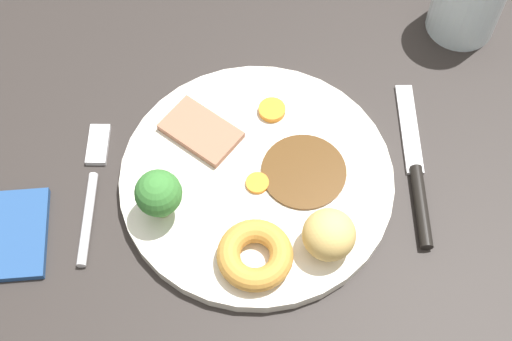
# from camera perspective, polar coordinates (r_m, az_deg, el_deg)

# --- Properties ---
(dining_table) EXTENTS (1.20, 0.84, 0.04)m
(dining_table) POSITION_cam_1_polar(r_m,az_deg,el_deg) (0.71, 0.10, -2.30)
(dining_table) COLOR #2B2623
(dining_table) RESTS_ON ground
(dinner_plate) EXTENTS (0.26, 0.26, 0.01)m
(dinner_plate) POSITION_cam_1_polar(r_m,az_deg,el_deg) (0.70, -0.00, -0.69)
(dinner_plate) COLOR silver
(dinner_plate) RESTS_ON dining_table
(gravy_pool) EXTENTS (0.08, 0.08, 0.00)m
(gravy_pool) POSITION_cam_1_polar(r_m,az_deg,el_deg) (0.69, 3.78, -0.07)
(gravy_pool) COLOR #563819
(gravy_pool) RESTS_ON dinner_plate
(meat_slice_main) EXTENTS (0.09, 0.08, 0.01)m
(meat_slice_main) POSITION_cam_1_polar(r_m,az_deg,el_deg) (0.71, -4.37, 3.11)
(meat_slice_main) COLOR #9E664C
(meat_slice_main) RESTS_ON dinner_plate
(yorkshire_pudding) EXTENTS (0.07, 0.07, 0.02)m
(yorkshire_pudding) POSITION_cam_1_polar(r_m,az_deg,el_deg) (0.64, -0.08, -6.67)
(yorkshire_pudding) COLOR #C68938
(yorkshire_pudding) RESTS_ON dinner_plate
(roast_potato_left) EXTENTS (0.06, 0.06, 0.04)m
(roast_potato_left) POSITION_cam_1_polar(r_m,az_deg,el_deg) (0.64, 5.77, -5.05)
(roast_potato_left) COLOR #D8B260
(roast_potato_left) RESTS_ON dinner_plate
(carrot_coin_front) EXTENTS (0.03, 0.03, 0.01)m
(carrot_coin_front) POSITION_cam_1_polar(r_m,az_deg,el_deg) (0.73, 1.26, 4.78)
(carrot_coin_front) COLOR orange
(carrot_coin_front) RESTS_ON dinner_plate
(carrot_coin_back) EXTENTS (0.02, 0.02, 0.00)m
(carrot_coin_back) POSITION_cam_1_polar(r_m,az_deg,el_deg) (0.69, 0.44, -0.71)
(carrot_coin_back) COLOR orange
(carrot_coin_back) RESTS_ON dinner_plate
(broccoli_floret) EXTENTS (0.04, 0.04, 0.06)m
(broccoli_floret) POSITION_cam_1_polar(r_m,az_deg,el_deg) (0.65, -7.67, -1.84)
(broccoli_floret) COLOR #8CB766
(broccoli_floret) RESTS_ON dinner_plate
(fork) EXTENTS (0.03, 0.15, 0.01)m
(fork) POSITION_cam_1_polar(r_m,az_deg,el_deg) (0.71, -12.78, -1.27)
(fork) COLOR silver
(fork) RESTS_ON dining_table
(knife) EXTENTS (0.02, 0.19, 0.01)m
(knife) POSITION_cam_1_polar(r_m,az_deg,el_deg) (0.72, 12.52, -0.45)
(knife) COLOR black
(knife) RESTS_ON dining_table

